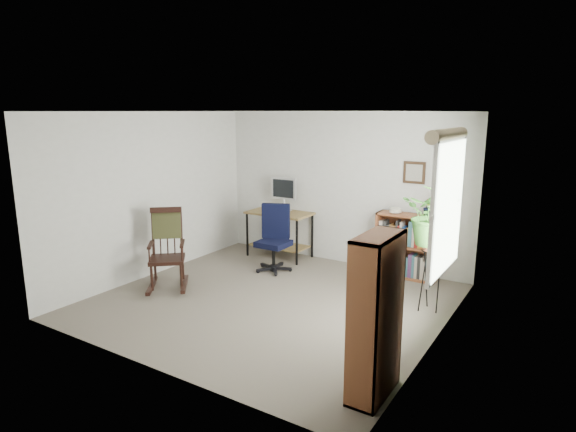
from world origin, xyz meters
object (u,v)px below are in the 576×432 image
Objects in this scene: rocking_chair at (166,249)px; tall_bookshelf at (376,317)px; desk at (280,234)px; low_bookshelf at (407,246)px; office_chair at (273,238)px.

tall_bookshelf reaches higher than rocking_chair.
low_bookshelf is at bearing 3.19° from desk.
desk is 0.75× the size of tall_bookshelf.
tall_bookshelf is at bearing -64.39° from office_chair.
rocking_chair is at bearing 164.97° from tall_bookshelf.
desk is 1.12× the size of low_bookshelf.
office_chair is at bearing -156.12° from low_bookshelf.
rocking_chair is at bearing -140.54° from low_bookshelf.
rocking_chair is (-0.51, -2.07, 0.18)m from desk.
rocking_chair is at bearing -143.86° from office_chair.
office_chair is at bearing 17.88° from rocking_chair.
rocking_chair is 3.44m from low_bookshelf.
office_chair is 3.45m from tall_bookshelf.
office_chair is (0.33, -0.68, 0.13)m from desk.
office_chair reaches higher than desk.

